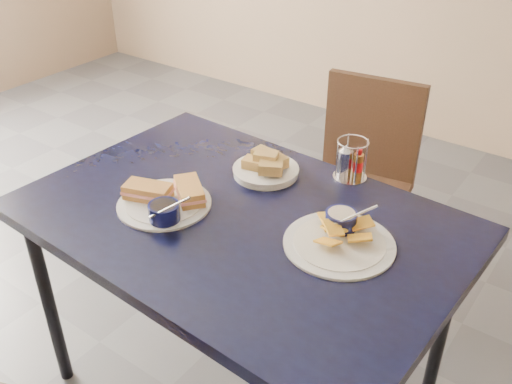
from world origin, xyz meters
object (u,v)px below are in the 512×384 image
Objects in this scene: plantain_plate at (340,235)px; bread_basket at (266,167)px; chair_far at (364,169)px; sandwich_plate at (166,199)px; dining_table at (240,232)px; condiment_caddy at (350,162)px.

plantain_plate is 1.43× the size of bread_basket.
chair_far and plantain_plate have the same top height.
chair_far is 2.84× the size of sandwich_plate.
plantain_plate is at bearing -69.43° from chair_far.
dining_table is 0.31m from plantain_plate.
plantain_plate is (0.30, 0.06, 0.08)m from dining_table.
condiment_caddy reaches higher than chair_far.
chair_far is at bearing 108.31° from condiment_caddy.
chair_far is at bearing 90.47° from dining_table.
chair_far reaches higher than bread_basket.
sandwich_plate reaches higher than dining_table.
sandwich_plate is 1.01× the size of plantain_plate.
sandwich_plate is (-0.20, -0.96, 0.28)m from chair_far.
plantain_plate is at bearing 11.97° from dining_table.
bread_basket is at bearing -148.02° from condiment_caddy.
dining_table is 9.72× the size of condiment_caddy.
sandwich_plate is 0.52m from plantain_plate.
dining_table is 4.32× the size of sandwich_plate.
dining_table is 0.24m from sandwich_plate.
plantain_plate reaches higher than dining_table.
bread_basket reaches higher than dining_table.
chair_far is 0.90m from plantain_plate.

